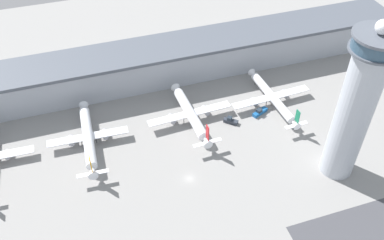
% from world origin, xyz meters
% --- Properties ---
extents(ground_plane, '(1000.00, 1000.00, 0.00)m').
position_xyz_m(ground_plane, '(0.00, 0.00, 0.00)').
color(ground_plane, gray).
extents(terminal_building, '(277.40, 25.00, 18.58)m').
position_xyz_m(terminal_building, '(0.00, 70.00, 9.39)').
color(terminal_building, '#A3A8B2').
rests_on(terminal_building, ground).
extents(control_tower, '(17.69, 17.69, 68.73)m').
position_xyz_m(control_tower, '(59.30, -13.46, 33.89)').
color(control_tower, '#ADB2BC').
rests_on(control_tower, ground).
extents(airplane_gate_bravo, '(34.99, 45.20, 14.14)m').
position_xyz_m(airplane_gate_bravo, '(-35.64, 32.02, 4.53)').
color(airplane_gate_bravo, silver).
rests_on(airplane_gate_bravo, ground).
extents(airplane_gate_charlie, '(39.96, 42.55, 14.60)m').
position_xyz_m(airplane_gate_charlie, '(11.01, 32.35, 4.88)').
color(airplane_gate_charlie, white).
rests_on(airplane_gate_charlie, ground).
extents(airplane_gate_delta, '(40.43, 44.54, 12.95)m').
position_xyz_m(airplane_gate_delta, '(52.10, 31.83, 4.58)').
color(airplane_gate_delta, white).
rests_on(airplane_gate_delta, ground).
extents(service_truck_catering, '(6.56, 6.09, 3.18)m').
position_xyz_m(service_truck_catering, '(28.43, 26.01, 1.11)').
color(service_truck_catering, black).
rests_on(service_truck_catering, ground).
extents(service_truck_fuel, '(8.58, 5.42, 3.15)m').
position_xyz_m(service_truck_fuel, '(43.92, 27.43, 1.10)').
color(service_truck_fuel, black).
rests_on(service_truck_fuel, ground).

